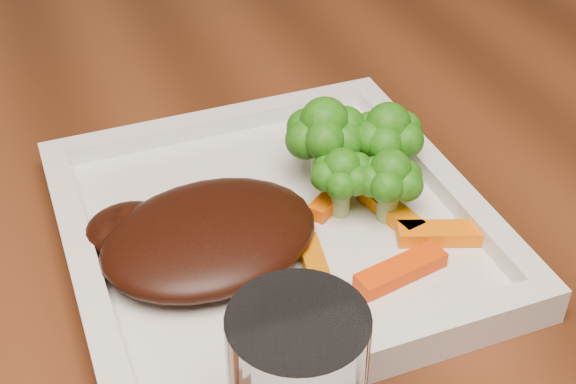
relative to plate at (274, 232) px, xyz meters
name	(u,v)px	position (x,y,z in m)	size (l,w,h in m)	color
plate	(274,232)	(0.00, 0.00, 0.00)	(0.27, 0.27, 0.01)	white
steak	(209,236)	(-0.05, -0.01, 0.02)	(0.14, 0.11, 0.03)	black
broccoli_0	(324,141)	(0.05, 0.03, 0.04)	(0.06, 0.06, 0.07)	#136210
broccoli_1	(387,142)	(0.09, 0.02, 0.04)	(0.06, 0.06, 0.06)	#306E12
broccoli_2	(390,183)	(0.07, -0.02, 0.04)	(0.05, 0.05, 0.06)	#286F12
broccoli_3	(341,176)	(0.05, 0.00, 0.04)	(0.05, 0.05, 0.06)	#337413
carrot_0	(401,270)	(0.06, -0.08, 0.01)	(0.06, 0.02, 0.01)	#E93B03
carrot_1	(446,233)	(0.10, -0.05, 0.01)	(0.06, 0.02, 0.01)	#FF6C04
carrot_2	(314,264)	(0.01, -0.05, 0.01)	(0.05, 0.01, 0.01)	#CD6603
carrot_5	(390,210)	(0.08, -0.02, 0.01)	(0.05, 0.01, 0.01)	orange
carrot_6	(333,197)	(0.05, 0.01, 0.01)	(0.05, 0.01, 0.01)	#FF5A04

